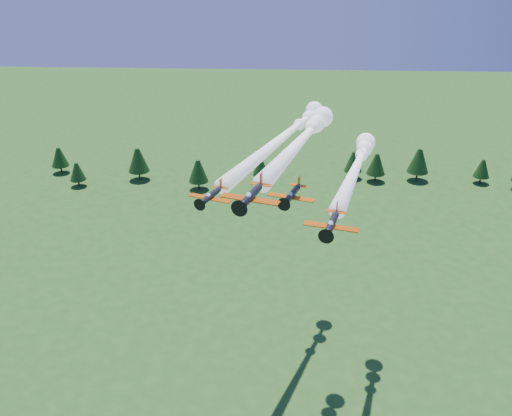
{
  "coord_description": "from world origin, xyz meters",
  "views": [
    {
      "loc": [
        1.25,
        -73.15,
        78.9
      ],
      "look_at": [
        -2.4,
        0.0,
        43.75
      ],
      "focal_mm": 40.0,
      "sensor_mm": 36.0,
      "label": 1
    }
  ],
  "objects_px": {
    "plane_left": "(284,136)",
    "plane_right": "(357,165)",
    "plane_lead": "(302,139)",
    "plane_slot": "(292,194)"
  },
  "relations": [
    {
      "from": "plane_left",
      "to": "plane_slot",
      "type": "height_order",
      "value": "plane_left"
    },
    {
      "from": "plane_lead",
      "to": "plane_slot",
      "type": "height_order",
      "value": "plane_lead"
    },
    {
      "from": "plane_left",
      "to": "plane_right",
      "type": "distance_m",
      "value": 15.8
    },
    {
      "from": "plane_left",
      "to": "plane_right",
      "type": "height_order",
      "value": "plane_left"
    },
    {
      "from": "plane_lead",
      "to": "plane_left",
      "type": "relative_size",
      "value": 0.8
    },
    {
      "from": "plane_slot",
      "to": "plane_left",
      "type": "bearing_deg",
      "value": 111.28
    },
    {
      "from": "plane_lead",
      "to": "plane_left",
      "type": "xyz_separation_m",
      "value": [
        -2.86,
        16.09,
        -4.9
      ]
    },
    {
      "from": "plane_slot",
      "to": "plane_lead",
      "type": "bearing_deg",
      "value": 96.16
    },
    {
      "from": "plane_left",
      "to": "plane_right",
      "type": "xyz_separation_m",
      "value": [
        12.87,
        -8.91,
        -2.13
      ]
    },
    {
      "from": "plane_lead",
      "to": "plane_left",
      "type": "bearing_deg",
      "value": 117.38
    }
  ]
}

